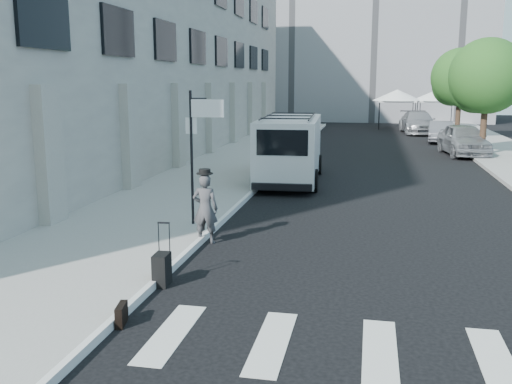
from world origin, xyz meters
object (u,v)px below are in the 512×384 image
at_px(cargo_van, 290,149).
at_px(parked_car_b, 441,132).
at_px(suitcase, 162,269).
at_px(parked_car_c, 418,123).
at_px(parked_car_a, 464,139).
at_px(businessman, 205,209).
at_px(briefcase, 122,315).

distance_m(cargo_van, parked_car_b, 17.86).
xyz_separation_m(suitcase, parked_car_c, (7.31, 34.54, 0.50)).
bearing_deg(parked_car_a, businessman, -120.86).
relative_size(briefcase, parked_car_b, 0.11).
relative_size(parked_car_b, parked_car_c, 0.72).
xyz_separation_m(cargo_van, parked_car_b, (7.50, 16.20, -0.61)).
bearing_deg(businessman, cargo_van, -96.28).
relative_size(parked_car_a, parked_car_b, 1.21).
xyz_separation_m(businessman, suitcase, (-0.00, -2.99, -0.53)).
height_order(parked_car_a, parked_car_c, parked_car_a).
distance_m(suitcase, parked_car_b, 29.51).
bearing_deg(suitcase, parked_car_a, 65.67).
relative_size(businessman, parked_car_c, 0.30).
xyz_separation_m(businessman, briefcase, (0.00, -4.84, -0.68)).
distance_m(briefcase, parked_car_b, 31.29).
relative_size(cargo_van, parked_car_a, 1.37).
bearing_deg(parked_car_c, briefcase, -106.07).
height_order(suitcase, parked_car_b, parked_car_b).
bearing_deg(cargo_van, parked_car_c, 70.64).
bearing_deg(parked_car_b, parked_car_c, 105.59).
bearing_deg(cargo_van, parked_car_b, 62.05).
distance_m(briefcase, parked_car_c, 37.12).
xyz_separation_m(briefcase, parked_car_b, (8.28, 30.17, 0.50)).
bearing_deg(briefcase, parked_car_a, 58.42).
bearing_deg(parked_car_b, suitcase, -99.53).
relative_size(briefcase, parked_car_c, 0.08).
distance_m(parked_car_a, parked_car_c, 12.82).
xyz_separation_m(briefcase, parked_car_c, (7.31, 36.39, 0.65)).
xyz_separation_m(briefcase, suitcase, (-0.00, 1.85, 0.15)).
relative_size(businessman, briefcase, 3.88).
bearing_deg(parked_car_a, cargo_van, -135.36).
xyz_separation_m(businessman, parked_car_b, (8.28, 25.33, -0.18)).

